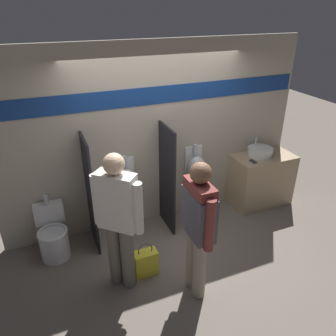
# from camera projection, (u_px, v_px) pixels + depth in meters

# --- Properties ---
(ground_plane) EXTENTS (16.00, 16.00, 0.00)m
(ground_plane) POSITION_uv_depth(u_px,v_px,m) (172.00, 235.00, 4.88)
(ground_plane) COLOR #70665B
(display_wall) EXTENTS (4.59, 0.07, 2.70)m
(display_wall) POSITION_uv_depth(u_px,v_px,m) (157.00, 137.00, 4.76)
(display_wall) COLOR #B2A893
(display_wall) RESTS_ON ground_plane
(sink_counter) EXTENTS (1.00, 0.56, 0.88)m
(sink_counter) POSITION_uv_depth(u_px,v_px,m) (261.00, 179.00, 5.52)
(sink_counter) COLOR tan
(sink_counter) RESTS_ON ground_plane
(sink_basin) EXTENTS (0.40, 0.40, 0.27)m
(sink_basin) POSITION_uv_depth(u_px,v_px,m) (260.00, 151.00, 5.32)
(sink_basin) COLOR silver
(sink_basin) RESTS_ON sink_counter
(cell_phone) EXTENTS (0.07, 0.14, 0.01)m
(cell_phone) POSITION_uv_depth(u_px,v_px,m) (253.00, 161.00, 5.12)
(cell_phone) COLOR #232328
(cell_phone) RESTS_ON sink_counter
(divider_near_counter) EXTENTS (0.03, 0.57, 1.62)m
(divider_near_counter) POSITION_uv_depth(u_px,v_px,m) (90.00, 194.00, 4.38)
(divider_near_counter) COLOR black
(divider_near_counter) RESTS_ON ground_plane
(divider_mid) EXTENTS (0.03, 0.57, 1.62)m
(divider_mid) POSITION_uv_depth(u_px,v_px,m) (167.00, 179.00, 4.76)
(divider_mid) COLOR black
(divider_mid) RESTS_ON ground_plane
(urinal_near_counter) EXTENTS (0.30, 0.27, 1.18)m
(urinal_near_counter) POSITION_uv_depth(u_px,v_px,m) (127.00, 183.00, 4.72)
(urinal_near_counter) COLOR silver
(urinal_near_counter) RESTS_ON ground_plane
(urinal_far) EXTENTS (0.30, 0.27, 1.18)m
(urinal_far) POSITION_uv_depth(u_px,v_px,m) (196.00, 170.00, 5.10)
(urinal_far) COLOR silver
(urinal_far) RESTS_ON ground_plane
(toilet) EXTENTS (0.40, 0.56, 0.83)m
(toilet) POSITION_uv_depth(u_px,v_px,m) (53.00, 237.00, 4.41)
(toilet) COLOR silver
(toilet) RESTS_ON ground_plane
(person_in_vest) EXTENTS (0.22, 0.60, 1.71)m
(person_in_vest) POSITION_uv_depth(u_px,v_px,m) (198.00, 223.00, 3.52)
(person_in_vest) COLOR gray
(person_in_vest) RESTS_ON ground_plane
(person_with_lanyard) EXTENTS (0.48, 0.45, 1.75)m
(person_with_lanyard) POSITION_uv_depth(u_px,v_px,m) (118.00, 218.00, 3.63)
(person_with_lanyard) COLOR #666056
(person_with_lanyard) RESTS_ON ground_plane
(shopping_bag) EXTENTS (0.30, 0.16, 0.48)m
(shopping_bag) POSITION_uv_depth(u_px,v_px,m) (146.00, 262.00, 4.13)
(shopping_bag) COLOR yellow
(shopping_bag) RESTS_ON ground_plane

